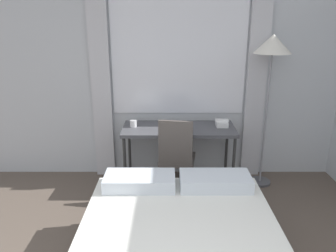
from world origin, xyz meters
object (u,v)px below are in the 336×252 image
at_px(desk_chair, 176,154).
at_px(mug, 133,123).
at_px(standing_lamp, 271,54).
at_px(telephone, 221,123).
at_px(book, 175,126).
at_px(desk, 178,132).

height_order(desk_chair, mug, desk_chair).
bearing_deg(standing_lamp, mug, -179.82).
height_order(telephone, mug, telephone).
bearing_deg(book, telephone, 4.12).
relative_size(desk_chair, standing_lamp, 0.52).
xyz_separation_m(desk, mug, (-0.55, 0.03, 0.10)).
distance_m(desk_chair, mug, 0.66).
relative_size(desk, mug, 16.26).
bearing_deg(book, desk, -19.39).
distance_m(desk_chair, book, 0.37).
distance_m(desk, telephone, 0.54).
height_order(standing_lamp, telephone, standing_lamp).
xyz_separation_m(book, mug, (-0.51, 0.01, 0.03)).
bearing_deg(book, standing_lamp, 0.95).
relative_size(desk_chair, telephone, 5.46).
distance_m(standing_lamp, telephone, 0.99).
bearing_deg(book, mug, 178.54).
height_order(desk, telephone, telephone).
bearing_deg(mug, book, -1.46).
bearing_deg(standing_lamp, desk, -178.28).
height_order(desk, standing_lamp, standing_lamp).
bearing_deg(mug, standing_lamp, 0.18).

